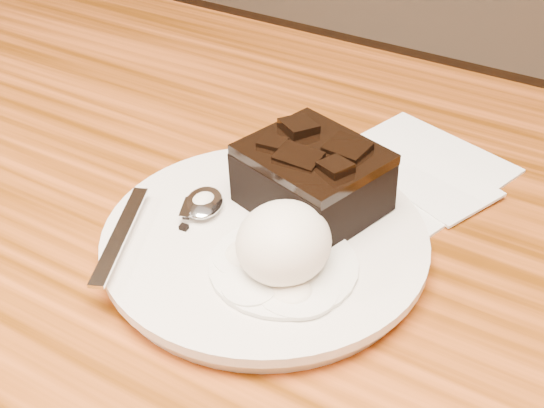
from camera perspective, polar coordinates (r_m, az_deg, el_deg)
The scene contains 9 objects.
plate at distance 0.53m, azimuth -0.56°, elevation -3.21°, with size 0.24×0.24×0.02m, color white.
brownie at distance 0.53m, azimuth 3.21°, elevation 1.77°, with size 0.09×0.08×0.04m, color black.
ice_cream_scoop at distance 0.48m, azimuth 0.94°, elevation -3.08°, with size 0.06×0.07×0.05m, color white.
melt_puddle at distance 0.49m, azimuth 0.91°, elevation -4.96°, with size 0.10×0.10×0.00m, color white.
spoon at distance 0.54m, azimuth -5.43°, elevation -0.03°, with size 0.03×0.16×0.01m, color silver, non-canonical shape.
napkin at distance 0.63m, azimuth 11.18°, elevation 2.91°, with size 0.13×0.13×0.01m, color white.
crumb_a at distance 0.53m, azimuth -7.00°, elevation -1.86°, with size 0.01×0.01×0.00m, color black.
crumb_b at distance 0.51m, azimuth -2.45°, elevation -3.29°, with size 0.01×0.01×0.00m, color black.
crumb_c at distance 0.48m, azimuth 3.02°, elevation -6.06°, with size 0.01×0.00×0.00m, color black.
Camera 1 is at (0.30, -0.31, 1.10)m, focal length 47.51 mm.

